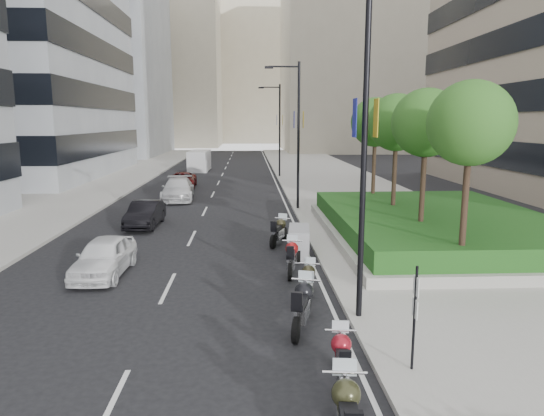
{
  "coord_description": "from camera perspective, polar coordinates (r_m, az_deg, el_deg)",
  "views": [
    {
      "loc": [
        1.25,
        -11.7,
        5.53
      ],
      "look_at": [
        2.19,
        7.84,
        2.0
      ],
      "focal_mm": 32.0,
      "sensor_mm": 36.0,
      "label": 1
    }
  ],
  "objects": [
    {
      "name": "lane_centre",
      "position": [
        42.16,
        -6.49,
        2.63
      ],
      "size": [
        0.12,
        100.0,
        0.01
      ],
      "primitive_type": "cube",
      "color": "silver",
      "rests_on": "ground"
    },
    {
      "name": "sidewalk_left",
      "position": [
        44.1,
        -20.25,
        2.49
      ],
      "size": [
        8.0,
        100.0,
        0.15
      ],
      "primitive_type": "cube",
      "color": "#9E9B93",
      "rests_on": "ground"
    },
    {
      "name": "motorcycle_4",
      "position": [
        17.85,
        2.3,
        -5.81
      ],
      "size": [
        0.75,
        2.25,
        1.12
      ],
      "rotation": [
        0.0,
        0.0,
        1.43
      ],
      "color": "black",
      "rests_on": "ground"
    },
    {
      "name": "building_grey_far",
      "position": [
        86.04,
        -20.64,
        15.91
      ],
      "size": [
        22.0,
        26.0,
        30.0
      ],
      "primitive_type": "cube",
      "color": "gray",
      "rests_on": "ground"
    },
    {
      "name": "tree_1",
      "position": [
        20.99,
        17.69,
        9.47
      ],
      "size": [
        2.8,
        2.8,
        6.3
      ],
      "color": "#332319",
      "rests_on": "planter"
    },
    {
      "name": "sidewalk_right",
      "position": [
        42.77,
        7.71,
        2.8
      ],
      "size": [
        10.0,
        100.0,
        0.15
      ],
      "primitive_type": "cube",
      "color": "#9E9B93",
      "rests_on": "ground"
    },
    {
      "name": "tree_2",
      "position": [
        24.79,
        14.45,
        9.67
      ],
      "size": [
        2.8,
        2.8,
        6.3
      ],
      "color": "#332319",
      "rests_on": "planter"
    },
    {
      "name": "lamp_post_2",
      "position": [
        47.79,
        0.72,
        9.67
      ],
      "size": [
        2.34,
        0.45,
        9.0
      ],
      "color": "black",
      "rests_on": "ground"
    },
    {
      "name": "car_c",
      "position": [
        34.94,
        -11.01,
        2.2
      ],
      "size": [
        2.5,
        5.4,
        1.53
      ],
      "primitive_type": "imported",
      "rotation": [
        0.0,
        0.0,
        0.07
      ],
      "color": "silver",
      "rests_on": "ground"
    },
    {
      "name": "motorcycle_6",
      "position": [
        21.97,
        0.84,
        -2.74
      ],
      "size": [
        1.03,
        2.14,
        1.12
      ],
      "rotation": [
        0.0,
        0.0,
        1.2
      ],
      "color": "black",
      "rests_on": "ground"
    },
    {
      "name": "building_cream_right",
      "position": [
        94.84,
        10.39,
        17.62
      ],
      "size": [
        28.0,
        24.0,
        36.0
      ],
      "primitive_type": "cube",
      "color": "#B7AD93",
      "rests_on": "ground"
    },
    {
      "name": "building_cream_centre",
      "position": [
        132.39,
        -2.52,
        16.05
      ],
      "size": [
        30.0,
        24.0,
        38.0
      ],
      "primitive_type": "cube",
      "color": "#B7AD93",
      "rests_on": "ground"
    },
    {
      "name": "motorcycle_2",
      "position": [
        13.3,
        3.59,
        -11.35
      ],
      "size": [
        0.96,
        2.36,
        1.2
      ],
      "rotation": [
        0.0,
        0.0,
        1.29
      ],
      "color": "black",
      "rests_on": "ground"
    },
    {
      "name": "lamp_post_1",
      "position": [
        29.85,
        2.84,
        9.32
      ],
      "size": [
        2.34,
        0.45,
        9.0
      ],
      "color": "black",
      "rests_on": "ground"
    },
    {
      "name": "car_a",
      "position": [
        18.63,
        -19.15,
        -5.41
      ],
      "size": [
        1.73,
        4.08,
        1.38
      ],
      "primitive_type": "imported",
      "rotation": [
        0.0,
        0.0,
        -0.03
      ],
      "color": "white",
      "rests_on": "ground"
    },
    {
      "name": "tree_3",
      "position": [
        28.64,
        12.08,
        9.79
      ],
      "size": [
        2.8,
        2.8,
        6.3
      ],
      "color": "#332319",
      "rests_on": "planter"
    },
    {
      "name": "planter",
      "position": [
        23.97,
        18.75,
        -2.81
      ],
      "size": [
        10.0,
        14.0,
        0.4
      ],
      "primitive_type": "cube",
      "color": "#9E9C93",
      "rests_on": "sidewalk_right"
    },
    {
      "name": "building_cream_left",
      "position": [
        113.93,
        -12.97,
        15.75
      ],
      "size": [
        26.0,
        24.0,
        34.0
      ],
      "primitive_type": "cube",
      "color": "#B7AD93",
      "rests_on": "ground"
    },
    {
      "name": "delivery_van",
      "position": [
        54.9,
        -8.56,
        5.42
      ],
      "size": [
        2.22,
        5.38,
        2.23
      ],
      "rotation": [
        0.0,
        0.0,
        -0.04
      ],
      "color": "silver",
      "rests_on": "ground"
    },
    {
      "name": "motorcycle_1",
      "position": [
        10.82,
        8.2,
        -17.28
      ],
      "size": [
        0.69,
        2.06,
        1.03
      ],
      "rotation": [
        0.0,
        0.0,
        1.46
      ],
      "color": "black",
      "rests_on": "ground"
    },
    {
      "name": "parking_sign",
      "position": [
        11.1,
        16.44,
        -11.73
      ],
      "size": [
        0.06,
        0.32,
        2.5
      ],
      "color": "black",
      "rests_on": "ground"
    },
    {
      "name": "ground",
      "position": [
        13.0,
        -8.3,
        -15.05
      ],
      "size": [
        160.0,
        160.0,
        0.0
      ],
      "primitive_type": "plane",
      "color": "black",
      "rests_on": "ground"
    },
    {
      "name": "lamp_post_0",
      "position": [
        13.04,
        10.16,
        8.03
      ],
      "size": [
        2.34,
        0.45,
        9.0
      ],
      "color": "black",
      "rests_on": "ground"
    },
    {
      "name": "motorcycle_5",
      "position": [
        19.91,
        3.19,
        -4.07
      ],
      "size": [
        1.04,
        2.15,
        1.23
      ],
      "rotation": [
        0.0,
        0.0,
        1.46
      ],
      "color": "black",
      "rests_on": "ground"
    },
    {
      "name": "tree_0",
      "position": [
        17.3,
        22.32,
        9.13
      ],
      "size": [
        2.8,
        2.8,
        6.3
      ],
      "color": "#332319",
      "rests_on": "planter"
    },
    {
      "name": "car_d",
      "position": [
        41.08,
        -10.5,
        3.22
      ],
      "size": [
        2.35,
        4.74,
        1.29
      ],
      "primitive_type": "imported",
      "rotation": [
        0.0,
        0.0,
        0.04
      ],
      "color": "#5F0B0B",
      "rests_on": "ground"
    },
    {
      "name": "lane_edge",
      "position": [
        42.14,
        0.59,
        2.69
      ],
      "size": [
        0.12,
        100.0,
        0.01
      ],
      "primitive_type": "cube",
      "color": "silver",
      "rests_on": "ground"
    },
    {
      "name": "hedge",
      "position": [
        23.84,
        18.83,
        -1.4
      ],
      "size": [
        9.4,
        13.4,
        0.8
      ],
      "primitive_type": "cube",
      "color": "#164D19",
      "rests_on": "planter"
    },
    {
      "name": "motorcycle_3",
      "position": [
        15.5,
        4.19,
        -8.59
      ],
      "size": [
        0.78,
        1.97,
        1.0
      ],
      "rotation": [
        0.0,
        0.0,
        1.3
      ],
      "color": "black",
      "rests_on": "ground"
    },
    {
      "name": "car_b",
      "position": [
        26.47,
        -14.7,
        -0.69
      ],
      "size": [
        1.54,
        4.12,
        1.34
      ],
      "primitive_type": "imported",
      "rotation": [
        0.0,
        0.0,
        -0.03
      ],
      "color": "black",
      "rests_on": "ground"
    }
  ]
}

